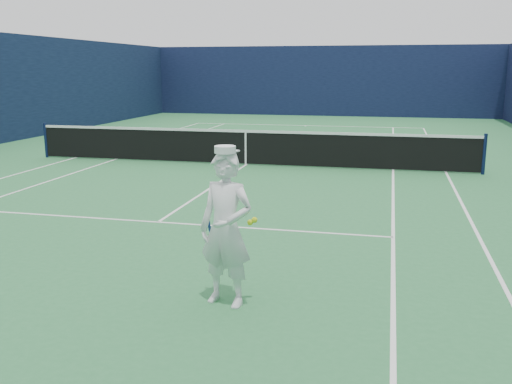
% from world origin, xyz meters
% --- Properties ---
extents(ground, '(80.00, 80.00, 0.00)m').
position_xyz_m(ground, '(0.00, 0.00, 0.00)').
color(ground, '#2B713D').
rests_on(ground, ground).
extents(court_markings, '(11.03, 23.83, 0.01)m').
position_xyz_m(court_markings, '(0.00, 0.00, 0.00)').
color(court_markings, white).
rests_on(court_markings, ground).
extents(windscreen_fence, '(20.12, 36.12, 4.00)m').
position_xyz_m(windscreen_fence, '(0.00, 0.00, 2.00)').
color(windscreen_fence, '#0E1534').
rests_on(windscreen_fence, ground).
extents(tennis_net, '(12.88, 0.09, 1.07)m').
position_xyz_m(tennis_net, '(0.00, 0.00, 0.55)').
color(tennis_net, '#141E4C').
rests_on(tennis_net, ground).
extents(tennis_player, '(0.75, 0.63, 1.86)m').
position_xyz_m(tennis_player, '(2.20, -9.59, 0.91)').
color(tennis_player, white).
rests_on(tennis_player, ground).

